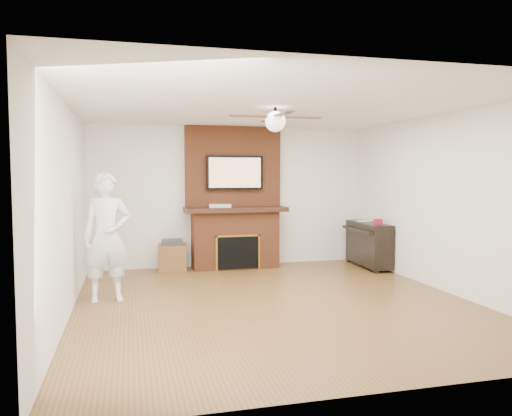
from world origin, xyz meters
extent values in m
cube|color=brown|center=(0.00, 0.00, -0.09)|extent=(5.36, 5.86, 0.18)
cube|color=white|center=(0.00, 0.00, 2.59)|extent=(5.36, 5.86, 0.18)
cube|color=silver|center=(0.00, 2.84, 1.25)|extent=(5.36, 0.18, 2.50)
cube|color=silver|center=(0.00, -2.84, 1.25)|extent=(5.36, 0.18, 2.50)
cube|color=silver|center=(-2.59, 0.00, 1.25)|extent=(0.18, 5.86, 2.50)
cube|color=silver|center=(2.59, 0.00, 1.25)|extent=(0.18, 5.86, 2.50)
cube|color=brown|center=(0.00, 2.50, 0.50)|extent=(1.50, 0.50, 1.00)
cube|color=black|center=(0.00, 2.47, 1.04)|extent=(1.78, 0.64, 0.08)
cube|color=brown|center=(0.00, 2.65, 1.79)|extent=(1.70, 0.20, 1.42)
cube|color=black|center=(0.00, 2.25, 0.31)|extent=(0.70, 0.06, 0.55)
cube|color=#BF8C2D|center=(0.00, 2.24, 0.60)|extent=(0.78, 0.02, 0.03)
cube|color=#BF8C2D|center=(-0.38, 2.24, 0.31)|extent=(0.03, 0.02, 0.61)
cube|color=#BF8C2D|center=(0.38, 2.24, 0.31)|extent=(0.03, 0.02, 0.61)
cube|color=black|center=(0.00, 2.50, 1.68)|extent=(1.00, 0.07, 0.60)
cube|color=tan|center=(0.00, 2.47, 1.68)|extent=(0.92, 0.01, 0.52)
cylinder|color=black|center=(0.00, 0.00, 2.43)|extent=(0.04, 0.04, 0.14)
sphere|color=white|center=(0.00, 0.00, 2.32)|extent=(0.26, 0.26, 0.26)
cube|color=black|center=(0.33, 0.00, 2.38)|extent=(0.55, 0.11, 0.01)
cube|color=black|center=(0.00, 0.33, 2.38)|extent=(0.11, 0.55, 0.01)
cube|color=black|center=(-0.33, 0.00, 2.38)|extent=(0.55, 0.11, 0.01)
cube|color=black|center=(0.00, -0.33, 2.38)|extent=(0.11, 0.55, 0.01)
imported|color=white|center=(-2.10, 0.64, 0.84)|extent=(0.67, 0.49, 1.69)
cube|color=brown|center=(-1.10, 2.48, 0.22)|extent=(0.50, 0.50, 0.45)
cube|color=#2C2C2F|center=(-1.10, 2.48, 0.49)|extent=(0.38, 0.32, 0.09)
cube|color=black|center=(2.31, 1.94, 0.42)|extent=(0.39, 1.23, 0.75)
cube|color=black|center=(2.18, 1.40, 0.33)|extent=(0.06, 0.09, 0.66)
cube|color=black|center=(2.18, 2.49, 0.33)|extent=(0.06, 0.09, 0.66)
cube|color=black|center=(2.11, 1.94, 0.67)|extent=(0.16, 1.13, 0.05)
cube|color=silver|center=(2.31, 2.18, 0.80)|extent=(0.17, 0.23, 0.01)
cube|color=#AC1533|center=(2.31, 1.62, 0.84)|extent=(0.11, 0.11, 0.09)
cube|color=silver|center=(-0.26, 2.45, 1.11)|extent=(0.42, 0.30, 0.05)
cylinder|color=orange|center=(-0.09, 2.39, 0.07)|extent=(0.07, 0.07, 0.13)
cylinder|color=#31722D|center=(-0.09, 2.32, 0.04)|extent=(0.08, 0.08, 0.09)
cylinder|color=#EDE8BC|center=(0.01, 2.31, 0.05)|extent=(0.09, 0.09, 0.09)
cylinder|color=#2B5883|center=(0.26, 2.38, 0.04)|extent=(0.06, 0.06, 0.08)
camera|label=1|loc=(-1.80, -6.08, 1.67)|focal=35.00mm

